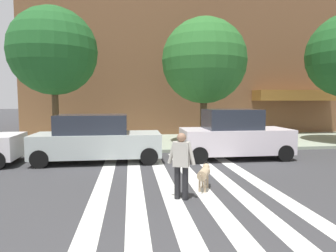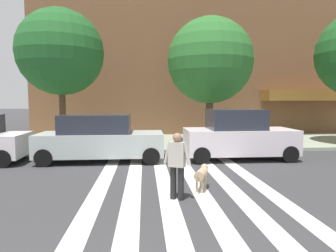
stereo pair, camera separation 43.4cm
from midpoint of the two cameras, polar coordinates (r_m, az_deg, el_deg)
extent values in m
plane|color=#353538|center=(7.62, -8.80, -13.50)|extent=(160.00, 160.00, 0.00)
cube|color=#96A28C|center=(16.27, -8.08, -3.26)|extent=(80.00, 6.00, 0.15)
cube|color=silver|center=(7.68, -15.04, -13.43)|extent=(0.45, 11.16, 0.01)
cube|color=silver|center=(7.61, -8.12, -13.47)|extent=(0.45, 11.16, 0.01)
cube|color=silver|center=(7.65, -1.18, -13.31)|extent=(0.45, 11.16, 0.01)
cube|color=silver|center=(7.80, 5.58, -12.99)|extent=(0.45, 11.16, 0.01)
cube|color=silver|center=(8.04, 11.99, -12.51)|extent=(0.45, 11.16, 0.01)
cube|color=silver|center=(8.38, 17.94, -11.93)|extent=(0.45, 11.16, 0.01)
cube|color=brown|center=(21.53, 23.42, 5.54)|extent=(5.82, 1.60, 0.70)
cylinder|color=black|center=(13.58, -28.71, -4.40)|extent=(0.67, 0.24, 0.66)
cube|color=#B0BBB7|center=(11.75, -14.68, -3.53)|extent=(4.88, 1.85, 0.89)
cube|color=#232833|center=(11.69, -15.71, 0.38)|extent=(2.67, 1.62, 0.73)
cylinder|color=black|center=(12.53, -5.21, -4.54)|extent=(0.66, 0.22, 0.66)
cylinder|color=black|center=(10.90, -4.90, -5.99)|extent=(0.66, 0.22, 0.66)
cylinder|color=black|center=(13.01, -22.76, -4.56)|extent=(0.66, 0.22, 0.66)
cylinder|color=black|center=(11.44, -25.00, -5.93)|extent=(0.66, 0.22, 0.66)
cube|color=silver|center=(12.35, 12.12, -2.82)|extent=(4.44, 1.92, 0.99)
cube|color=#232833|center=(12.21, 11.41, 1.36)|extent=(2.18, 1.69, 0.81)
cylinder|color=black|center=(13.87, 17.68, -3.82)|extent=(0.66, 0.22, 0.66)
cylinder|color=black|center=(12.33, 21.13, -5.02)|extent=(0.66, 0.22, 0.66)
cylinder|color=black|center=(12.80, 3.38, -4.32)|extent=(0.66, 0.22, 0.66)
cylinder|color=black|center=(11.11, 5.07, -5.78)|extent=(0.66, 0.22, 0.66)
cylinder|color=#4C3823|center=(15.45, -22.06, 2.74)|extent=(0.32, 0.32, 3.48)
sphere|color=#1E5623|center=(15.62, -22.42, 13.44)|extent=(4.23, 4.23, 4.23)
cylinder|color=#4C3823|center=(15.41, 6.22, 2.38)|extent=(0.37, 0.37, 3.10)
sphere|color=#286628|center=(15.53, 6.32, 12.63)|extent=(4.43, 4.43, 4.43)
cylinder|color=black|center=(7.22, 0.11, -11.08)|extent=(0.20, 0.20, 0.82)
cylinder|color=black|center=(7.16, 1.67, -11.21)|extent=(0.20, 0.20, 0.82)
cube|color=#B2ADA3|center=(7.02, 0.90, -5.58)|extent=(0.45, 0.38, 0.60)
cylinder|color=#B2ADA3|center=(7.09, -0.97, -5.24)|extent=(0.24, 0.18, 0.57)
cylinder|color=#B2ADA3|center=(6.96, 2.80, -5.44)|extent=(0.24, 0.18, 0.57)
sphere|color=#936B51|center=(6.96, 0.90, -2.26)|extent=(0.29, 0.29, 0.22)
cylinder|color=tan|center=(7.92, 5.49, -9.34)|extent=(0.48, 0.65, 0.26)
sphere|color=tan|center=(8.25, 6.04, -8.04)|extent=(0.27, 0.27, 0.20)
cylinder|color=tan|center=(7.53, 4.86, -9.70)|extent=(0.13, 0.23, 0.16)
cylinder|color=tan|center=(8.21, 5.29, -10.92)|extent=(0.07, 0.07, 0.32)
cylinder|color=tan|center=(8.18, 6.26, -10.99)|extent=(0.07, 0.07, 0.32)
cylinder|color=tan|center=(7.82, 4.64, -11.74)|extent=(0.07, 0.07, 0.32)
cylinder|color=tan|center=(7.79, 5.66, -11.81)|extent=(0.07, 0.07, 0.32)
camera|label=1|loc=(0.22, -91.36, -0.12)|focal=30.92mm
camera|label=2|loc=(0.22, 88.64, 0.12)|focal=30.92mm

